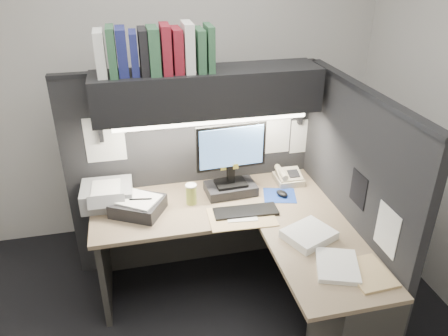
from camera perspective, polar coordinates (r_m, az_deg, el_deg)
The scene contains 20 objects.
wall_back at distance 3.75m, azimuth -6.27°, elevation 10.94°, with size 3.50×0.04×2.70m, color silver.
partition_back at distance 3.44m, azimuth -4.08°, elevation -0.46°, with size 1.90×0.06×1.60m, color black.
partition_right at distance 3.10m, azimuth 15.97°, elevation -4.90°, with size 0.06×1.50×1.60m, color black.
desk at distance 2.98m, azimuth 6.98°, elevation -14.02°, with size 1.70×1.53×0.73m.
overhead_shelf at distance 3.02m, azimuth -2.15°, elevation 9.98°, with size 1.55×0.34×0.30m, color black.
task_light_tube at distance 2.95m, azimuth -1.56°, elevation 6.04°, with size 0.04×0.04×1.32m, color white.
monitor at distance 3.17m, azimuth 0.91°, elevation 0.16°, with size 0.51×0.25×0.55m.
keyboard at distance 3.04m, azimuth 2.85°, elevation -5.71°, with size 0.45×0.15×0.02m, color black.
mousepad at distance 3.27m, azimuth 7.27°, elevation -3.58°, with size 0.23×0.21×0.00m, color navy.
mouse at distance 3.26m, azimuth 7.57°, elevation -3.31°, with size 0.06×0.10×0.04m, color black.
telephone at distance 3.44m, azimuth 8.42°, elevation -1.21°, with size 0.20×0.21×0.08m, color beige.
coffee_cup at distance 3.13m, azimuth -4.30°, elevation -3.50°, with size 0.08×0.08×0.14m, color #ABA744.
printer at distance 3.23m, azimuth -15.01°, elevation -3.38°, with size 0.35×0.30×0.14m, color gray.
notebook_stack at distance 3.09m, azimuth -11.17°, elevation -4.90°, with size 0.33×0.27×0.10m, color black.
open_folder at distance 3.00m, azimuth 2.33°, elevation -6.41°, with size 0.45×0.29×0.01m, color tan.
paper_stack_a at distance 2.84m, azimuth 11.00°, elevation -8.54°, with size 0.29×0.24×0.06m, color white.
paper_stack_b at distance 2.66m, azimuth 14.59°, elevation -12.26°, with size 0.23×0.29×0.03m, color white.
manila_stack at distance 2.66m, azimuth 18.37°, elevation -12.91°, with size 0.23×0.29×0.02m, color tan.
binder_row at distance 2.89m, azimuth -9.02°, elevation 14.94°, with size 0.74×0.25×0.31m.
pinned_papers at distance 3.08m, azimuth 4.10°, elevation 1.36°, with size 1.76×1.31×0.51m.
Camera 1 is at (-0.42, -2.08, 2.40)m, focal length 35.00 mm.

